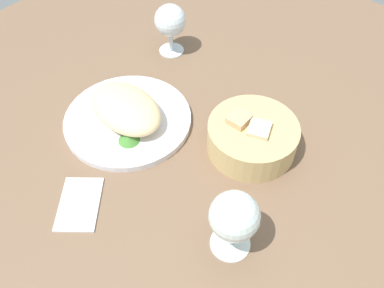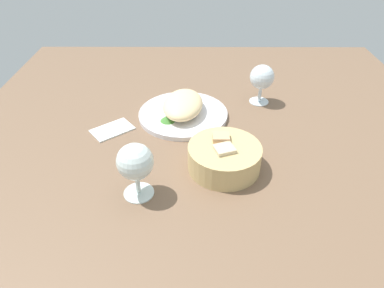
% 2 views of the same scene
% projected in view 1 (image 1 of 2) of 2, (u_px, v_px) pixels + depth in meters
% --- Properties ---
extents(ground_plane, '(1.40, 1.40, 0.02)m').
position_uv_depth(ground_plane, '(196.00, 133.00, 0.84)').
color(ground_plane, brown).
extents(plate, '(0.26, 0.26, 0.01)m').
position_uv_depth(plate, '(128.00, 120.00, 0.84)').
color(plate, white).
rests_on(plate, ground_plane).
extents(omelette, '(0.19, 0.14, 0.05)m').
position_uv_depth(omelette, '(126.00, 108.00, 0.81)').
color(omelette, beige).
rests_on(omelette, plate).
extents(lettuce_garnish, '(0.04, 0.04, 0.02)m').
position_uv_depth(lettuce_garnish, '(129.00, 137.00, 0.79)').
color(lettuce_garnish, '#428132').
rests_on(lettuce_garnish, plate).
extents(bread_basket, '(0.17, 0.17, 0.08)m').
position_uv_depth(bread_basket, '(252.00, 137.00, 0.77)').
color(bread_basket, tan).
rests_on(bread_basket, ground_plane).
extents(wine_glass_near, '(0.08, 0.08, 0.13)m').
position_uv_depth(wine_glass_near, '(234.00, 218.00, 0.60)').
color(wine_glass_near, silver).
rests_on(wine_glass_near, ground_plane).
extents(wine_glass_far, '(0.07, 0.07, 0.12)m').
position_uv_depth(wine_glass_far, '(170.00, 22.00, 0.94)').
color(wine_glass_far, silver).
rests_on(wine_glass_far, ground_plane).
extents(folded_napkin, '(0.12, 0.13, 0.01)m').
position_uv_depth(folded_napkin, '(79.00, 203.00, 0.71)').
color(folded_napkin, white).
rests_on(folded_napkin, ground_plane).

